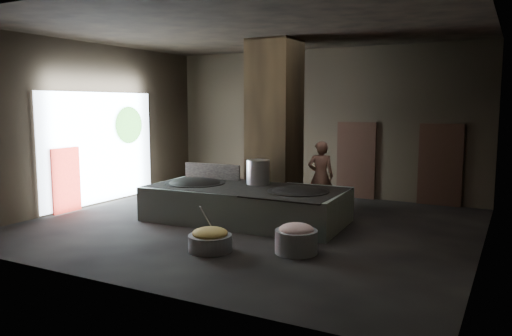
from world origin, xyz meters
The scene contains 28 objects.
floor centered at (0.00, 0.00, -0.05)m, with size 10.00×9.00×0.10m, color black.
ceiling centered at (0.00, 0.00, 4.55)m, with size 10.00×9.00×0.10m, color black.
back_wall centered at (0.00, 4.55, 2.25)m, with size 10.00×0.10×4.50m, color black.
front_wall centered at (0.00, -4.55, 2.25)m, with size 10.00×0.10×4.50m, color black.
left_wall centered at (-5.05, 0.00, 2.25)m, with size 0.10×9.00×4.50m, color black.
right_wall centered at (5.05, 0.00, 2.25)m, with size 0.10×9.00×4.50m, color black.
pillar centered at (-0.30, 1.90, 2.25)m, with size 1.20×1.20×4.50m, color black.
hearth_platform centered at (-0.27, 0.26, 0.41)m, with size 4.75×2.27×0.83m, color #A4B6A6.
platform_cap centered at (-0.27, 0.26, 0.82)m, with size 4.65×2.23×0.03m, color black.
wok_left centered at (-1.72, 0.21, 0.75)m, with size 1.50×1.50×0.41m, color black.
wok_left_rim centered at (-1.72, 0.21, 0.82)m, with size 1.53×1.53×0.05m, color black.
wok_right centered at (1.08, 0.31, 0.75)m, with size 1.39×1.39×0.39m, color black.
wok_right_rim centered at (1.08, 0.31, 0.82)m, with size 1.43×1.43×0.05m, color black.
stock_pot centered at (-0.22, 0.81, 1.13)m, with size 0.58×0.58×0.62m, color #A5A8AC.
splash_guard centered at (-1.72, 1.01, 1.03)m, with size 1.65×0.06×0.41m, color black.
cook centered at (0.92, 2.19, 0.93)m, with size 0.68×0.44×1.86m, color #905C49.
veg_basin centered at (0.34, -2.25, 0.16)m, with size 0.85×0.85×0.31m, color gray.
veg_fill centered at (0.34, -2.25, 0.35)m, with size 0.70×0.70×0.21m, color #99AD54.
ladle centered at (0.19, -2.10, 0.55)m, with size 0.03×0.03×0.67m, color #A5A8AC.
meat_basin centered at (1.87, -1.60, 0.22)m, with size 0.81×0.81×0.45m, color gray.
meat_fill centered at (1.87, -1.60, 0.45)m, with size 0.67×0.67×0.26m, color tan.
doorway_near centered at (1.20, 4.45, 1.10)m, with size 1.18×0.08×2.38m, color black.
doorway_near_glow centered at (1.12, 4.50, 1.05)m, with size 0.87×0.04×2.07m, color #8C6647.
doorway_far centered at (3.60, 4.45, 1.10)m, with size 1.18×0.08×2.38m, color black.
doorway_far_glow centered at (3.56, 4.44, 1.05)m, with size 0.85×0.04×2.00m, color #8C6647.
left_opening centered at (-4.95, 0.20, 1.60)m, with size 0.04×4.20×3.10m, color white.
pavilion_sliver centered at (-4.88, -1.10, 0.85)m, with size 0.05×0.90×1.70m, color maroon.
tree_silhouette centered at (-4.85, 1.30, 2.20)m, with size 0.28×1.10×1.10m, color #194714.
Camera 1 is at (5.53, -10.12, 2.83)m, focal length 35.00 mm.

